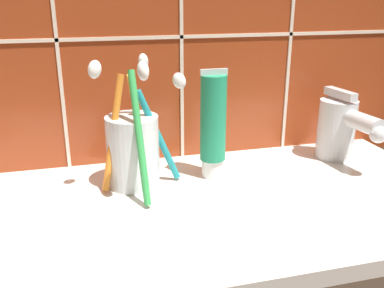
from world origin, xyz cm
name	(u,v)px	position (x,y,z in cm)	size (l,w,h in cm)	color
sink_counter	(198,209)	(0.00, 0.00, 1.00)	(69.85, 32.94, 2.00)	silver
toothbrush_cup	(134,147)	(-6.93, 7.21, 7.45)	(13.12, 14.73, 18.12)	silver
toothpaste_tube	(213,125)	(4.10, 7.32, 9.62)	(3.75, 3.57, 15.33)	white
sink_faucet	(341,127)	(25.02, 8.59, 7.23)	(5.73, 12.62, 10.88)	silver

